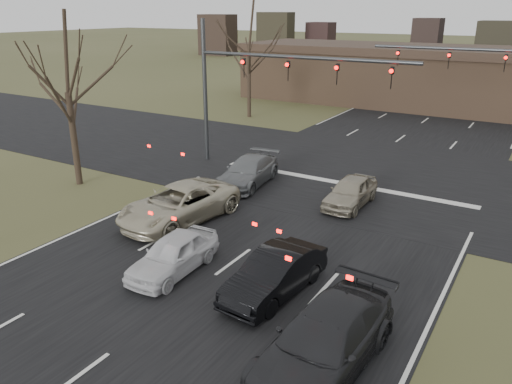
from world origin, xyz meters
The scene contains 14 objects.
ground centered at (0.00, 0.00, 0.00)m, with size 360.00×360.00×0.00m, color #444625.
road_main centered at (0.00, 60.00, 0.01)m, with size 14.00×300.00×0.02m, color black.
road_cross centered at (0.00, 15.00, 0.01)m, with size 200.00×14.00×0.02m, color black.
building centered at (2.00, 38.00, 2.67)m, with size 42.40×10.40×5.30m.
mast_arm_near centered at (-5.23, 13.00, 5.07)m, with size 12.12×0.24×8.00m.
mast_arm_far centered at (6.18, 23.00, 5.02)m, with size 11.12×0.24×8.00m.
tree_left_near centered at (-11.50, 6.00, 6.57)m, with size 5.10×5.10×8.50m.
tree_left_far centered at (-13.00, 25.00, 7.34)m, with size 5.70×5.70×9.50m.
car_silver_suv centered at (-4.00, 4.91, 0.77)m, with size 2.57×5.57×1.55m, color #C1B89C.
car_white_sedan centered at (-1.38, 1.40, 0.65)m, with size 1.55×3.84×1.31m, color silver.
car_black_hatch centered at (2.25, 1.95, 0.69)m, with size 1.47×4.22×1.39m, color black.
car_charcoal_sedan centered at (4.97, -0.43, 0.76)m, with size 2.14×5.25×1.52m, color black.
car_grey_ahead centered at (-4.00, 10.41, 0.69)m, with size 1.93×4.74×1.38m, color slate.
car_silver_ahead centered at (1.53, 10.33, 0.66)m, with size 1.56×3.89×1.32m, color #A19882.
Camera 1 is at (8.83, -10.09, 8.45)m, focal length 35.00 mm.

